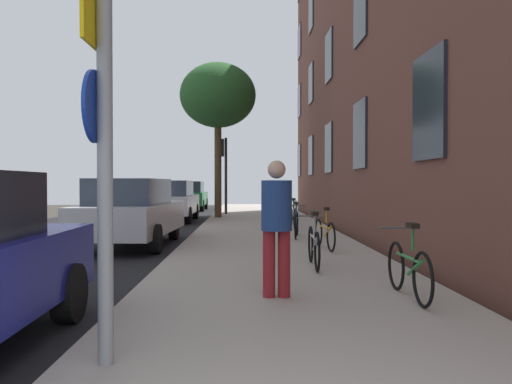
% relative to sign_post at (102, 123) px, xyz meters
% --- Properties ---
extents(ground_plane, '(41.80, 41.80, 0.00)m').
position_rel_sign_post_xyz_m(ground_plane, '(-1.79, 12.26, -1.98)').
color(ground_plane, '#332D28').
extents(road_asphalt, '(7.00, 38.00, 0.01)m').
position_rel_sign_post_xyz_m(road_asphalt, '(-3.89, 12.26, -1.98)').
color(road_asphalt, black).
rests_on(road_asphalt, ground).
extents(sidewalk, '(4.20, 38.00, 0.12)m').
position_rel_sign_post_xyz_m(sidewalk, '(1.71, 12.26, -1.92)').
color(sidewalk, '#9E9389').
rests_on(sidewalk, ground).
extents(building_facade, '(0.56, 27.00, 13.82)m').
position_rel_sign_post_xyz_m(building_facade, '(4.31, 11.76, 4.94)').
color(building_facade, brown).
rests_on(building_facade, ground).
extents(sign_post, '(0.16, 0.60, 3.28)m').
position_rel_sign_post_xyz_m(sign_post, '(0.00, 0.00, 0.00)').
color(sign_post, gray).
rests_on(sign_post, sidewalk).
extents(traffic_light, '(0.43, 0.24, 3.48)m').
position_rel_sign_post_xyz_m(traffic_light, '(0.11, 19.86, 0.52)').
color(traffic_light, black).
rests_on(traffic_light, sidewalk).
extents(tree_near, '(3.13, 3.13, 6.36)m').
position_rel_sign_post_xyz_m(tree_near, '(-0.02, 17.57, 3.13)').
color(tree_near, '#4C3823').
rests_on(tree_near, sidewalk).
extents(bicycle_0, '(0.42, 1.63, 0.93)m').
position_rel_sign_post_xyz_m(bicycle_0, '(3.09, 2.25, -1.50)').
color(bicycle_0, black).
rests_on(bicycle_0, sidewalk).
extents(bicycle_1, '(0.42, 1.69, 0.93)m').
position_rel_sign_post_xyz_m(bicycle_1, '(2.25, 4.65, -1.50)').
color(bicycle_1, black).
rests_on(bicycle_1, sidewalk).
extents(bicycle_2, '(0.42, 1.65, 0.90)m').
position_rel_sign_post_xyz_m(bicycle_2, '(2.80, 7.05, -1.52)').
color(bicycle_2, black).
rests_on(bicycle_2, sidewalk).
extents(bicycle_3, '(0.42, 1.66, 0.93)m').
position_rel_sign_post_xyz_m(bicycle_3, '(2.43, 9.45, -1.50)').
color(bicycle_3, black).
rests_on(bicycle_3, sidewalk).
extents(bicycle_4, '(0.42, 1.67, 0.95)m').
position_rel_sign_post_xyz_m(bicycle_4, '(2.56, 11.85, -1.49)').
color(bicycle_4, black).
rests_on(bicycle_4, sidewalk).
extents(bicycle_5, '(0.42, 1.66, 0.99)m').
position_rel_sign_post_xyz_m(bicycle_5, '(2.39, 14.25, -1.48)').
color(bicycle_5, black).
rests_on(bicycle_5, sidewalk).
extents(pedestrian_0, '(0.53, 0.53, 1.68)m').
position_rel_sign_post_xyz_m(pedestrian_0, '(1.49, 2.36, -0.90)').
color(pedestrian_0, maroon).
rests_on(pedestrian_0, sidewalk).
extents(car_1, '(1.99, 4.57, 1.62)m').
position_rel_sign_post_xyz_m(car_1, '(-1.62, 8.53, -1.14)').
color(car_1, '#B7B7BC').
rests_on(car_1, road_asphalt).
extents(car_2, '(1.76, 4.42, 1.62)m').
position_rel_sign_post_xyz_m(car_2, '(-1.80, 16.87, -1.14)').
color(car_2, silver).
rests_on(car_2, road_asphalt).
extents(car_3, '(1.93, 4.08, 1.62)m').
position_rel_sign_post_xyz_m(car_3, '(-2.07, 25.20, -1.14)').
color(car_3, '#19662D').
rests_on(car_3, road_asphalt).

